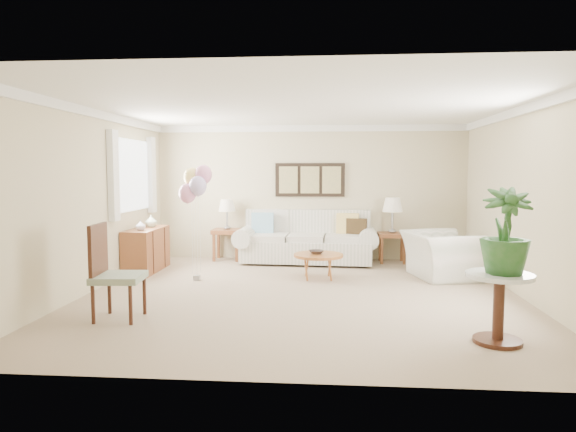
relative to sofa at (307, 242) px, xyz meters
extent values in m
plane|color=tan|center=(0.03, -2.58, -0.39)|extent=(6.00, 6.00, 0.00)
cube|color=beige|center=(0.03, 0.42, 0.91)|extent=(6.00, 0.04, 2.60)
cube|color=beige|center=(0.03, -5.58, 0.91)|extent=(6.00, 0.04, 2.60)
cube|color=beige|center=(-2.97, -2.58, 0.91)|extent=(0.04, 6.00, 2.60)
cube|color=beige|center=(3.03, -2.58, 0.91)|extent=(0.04, 6.00, 2.60)
cube|color=white|center=(0.03, -2.58, 2.20)|extent=(6.00, 6.00, 0.02)
cube|color=white|center=(0.03, 0.39, 2.15)|extent=(6.00, 0.06, 0.12)
cube|color=white|center=(-2.94, -2.58, 2.15)|extent=(0.06, 6.00, 0.12)
cube|color=white|center=(3.00, -2.58, 2.15)|extent=(0.06, 6.00, 0.12)
cube|color=white|center=(-2.95, -1.08, 1.26)|extent=(0.04, 1.40, 1.20)
cube|color=white|center=(-2.91, -1.93, 1.26)|extent=(0.10, 0.22, 1.40)
cube|color=white|center=(-2.91, -0.23, 1.26)|extent=(0.10, 0.22, 1.40)
cube|color=black|center=(0.03, 0.39, 1.16)|extent=(1.35, 0.04, 0.65)
cube|color=#8C8C59|center=(-0.39, 0.36, 1.16)|extent=(0.36, 0.02, 0.52)
cube|color=#8C8C59|center=(0.03, 0.36, 1.16)|extent=(0.36, 0.02, 0.52)
cube|color=#8C8C59|center=(0.45, 0.36, 1.16)|extent=(0.36, 0.02, 0.52)
cube|color=silver|center=(-0.01, -0.06, -0.15)|extent=(2.45, 1.11, 0.39)
cube|color=silver|center=(-0.01, 0.30, 0.29)|extent=(2.41, 0.36, 0.60)
cylinder|color=silver|center=(-1.15, -0.06, 0.11)|extent=(0.40, 1.00, 0.35)
cylinder|color=silver|center=(1.14, -0.06, 0.11)|extent=(0.40, 1.00, 0.35)
cube|color=silver|center=(-0.69, -0.12, 0.10)|extent=(0.70, 0.82, 0.13)
cube|color=silver|center=(-0.01, -0.12, 0.10)|extent=(0.70, 0.82, 0.13)
cube|color=silver|center=(0.68, -0.12, 0.10)|extent=(0.70, 0.82, 0.13)
cube|color=#83B9D5|center=(-0.86, 0.07, 0.34)|extent=(0.42, 0.13, 0.42)
cube|color=#DDBF67|center=(0.76, 0.07, 0.34)|extent=(0.42, 0.13, 0.42)
cube|color=#362714|center=(0.92, -0.01, 0.27)|extent=(0.37, 0.11, 0.37)
cube|color=silver|center=(-0.01, -0.06, -0.36)|extent=(2.19, 0.87, 0.04)
cube|color=brown|center=(-1.56, 0.14, 0.17)|extent=(0.55, 0.50, 0.08)
cube|color=brown|center=(-1.78, -0.06, -0.13)|extent=(0.05, 0.05, 0.52)
cube|color=brown|center=(-1.34, -0.06, -0.13)|extent=(0.05, 0.05, 0.52)
cube|color=brown|center=(-1.78, 0.34, -0.13)|extent=(0.05, 0.05, 0.52)
cube|color=brown|center=(-1.34, 0.34, -0.13)|extent=(0.05, 0.05, 0.52)
cube|color=brown|center=(1.59, 0.09, 0.14)|extent=(0.52, 0.47, 0.07)
cube|color=brown|center=(1.39, -0.09, -0.14)|extent=(0.05, 0.05, 0.49)
cube|color=brown|center=(1.80, -0.09, -0.14)|extent=(0.05, 0.05, 0.49)
cube|color=brown|center=(1.39, 0.28, -0.14)|extent=(0.05, 0.05, 0.49)
cube|color=brown|center=(1.80, 0.28, -0.14)|extent=(0.05, 0.05, 0.49)
cylinder|color=gray|center=(-1.56, 0.14, 0.24)|extent=(0.14, 0.14, 0.06)
cylinder|color=gray|center=(-1.56, 0.14, 0.42)|extent=(0.04, 0.04, 0.29)
cone|color=silver|center=(-1.56, 0.14, 0.68)|extent=(0.33, 0.33, 0.23)
cylinder|color=gray|center=(1.59, 0.09, 0.21)|extent=(0.16, 0.16, 0.07)
cylinder|color=gray|center=(1.59, 0.09, 0.41)|extent=(0.04, 0.04, 0.33)
cone|color=silver|center=(1.59, 0.09, 0.71)|extent=(0.38, 0.38, 0.27)
cylinder|color=#A4642C|center=(0.24, -1.49, -0.01)|extent=(0.79, 0.79, 0.04)
cylinder|color=#A4642C|center=(0.43, -1.30, -0.21)|extent=(0.03, 0.03, 0.36)
cylinder|color=#A4642C|center=(0.06, -1.30, -0.21)|extent=(0.03, 0.03, 0.36)
cylinder|color=#A4642C|center=(0.06, -1.67, -0.21)|extent=(0.03, 0.03, 0.36)
cylinder|color=#A4642C|center=(0.43, -1.67, -0.21)|extent=(0.03, 0.03, 0.36)
imported|color=#2D2420|center=(0.21, -1.48, 0.04)|extent=(0.29, 0.29, 0.06)
imported|color=silver|center=(2.21, -1.25, -0.02)|extent=(1.23, 1.33, 0.74)
cylinder|color=silver|center=(2.10, -4.43, 0.30)|extent=(0.65, 0.65, 0.04)
cylinder|color=#3E2014|center=(2.10, -4.43, -0.05)|extent=(0.11, 0.11, 0.65)
cylinder|color=#3E2014|center=(2.10, -4.43, -0.38)|extent=(0.48, 0.48, 0.01)
imported|color=#194E17|center=(2.13, -4.46, 0.75)|extent=(0.50, 0.50, 0.86)
cube|color=gray|center=(-2.02, -3.92, 0.10)|extent=(0.59, 0.59, 0.08)
cylinder|color=#3E2014|center=(-2.23, -4.14, -0.16)|extent=(0.04, 0.04, 0.45)
cylinder|color=#3E2014|center=(-1.80, -4.14, -0.16)|extent=(0.04, 0.04, 0.45)
cylinder|color=#3E2014|center=(-2.23, -3.71, -0.16)|extent=(0.04, 0.04, 0.45)
cylinder|color=#3E2014|center=(-1.80, -3.71, -0.16)|extent=(0.04, 0.04, 0.45)
cube|color=#3E2014|center=(-2.26, -3.92, 0.43)|extent=(0.09, 0.52, 0.60)
cube|color=brown|center=(-2.73, -1.08, -0.02)|extent=(0.45, 1.20, 0.74)
cube|color=#3E2014|center=(-2.72, -1.38, -0.02)|extent=(0.46, 0.02, 0.70)
cube|color=#3E2014|center=(-2.72, -0.78, -0.02)|extent=(0.46, 0.02, 0.70)
imported|color=silver|center=(-2.71, -1.38, 0.44)|extent=(0.20, 0.20, 0.17)
imported|color=#B0C0A4|center=(-2.71, -0.87, 0.46)|extent=(0.21, 0.21, 0.21)
cube|color=gray|center=(-1.67, -1.76, -0.35)|extent=(0.10, 0.10, 0.08)
ellipsoid|color=pink|center=(-1.78, -1.81, 0.99)|extent=(0.27, 0.27, 0.31)
cylinder|color=silver|center=(-1.73, -1.78, 0.26)|extent=(0.01, 0.01, 1.15)
ellipsoid|color=#C3AEEC|center=(-1.61, -1.85, 1.11)|extent=(0.27, 0.27, 0.31)
cylinder|color=silver|center=(-1.64, -1.80, 0.32)|extent=(0.01, 0.01, 1.26)
ellipsoid|color=#FFE175|center=(-1.74, -1.67, 1.24)|extent=(0.27, 0.27, 0.31)
cylinder|color=silver|center=(-1.71, -1.71, 0.39)|extent=(0.01, 0.01, 1.39)
ellipsoid|color=pink|center=(-1.56, -1.69, 1.28)|extent=(0.27, 0.27, 0.31)
cylinder|color=silver|center=(-1.61, -1.73, 0.41)|extent=(0.01, 0.01, 1.43)
camera|label=1|loc=(0.41, -9.60, 1.33)|focal=32.00mm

